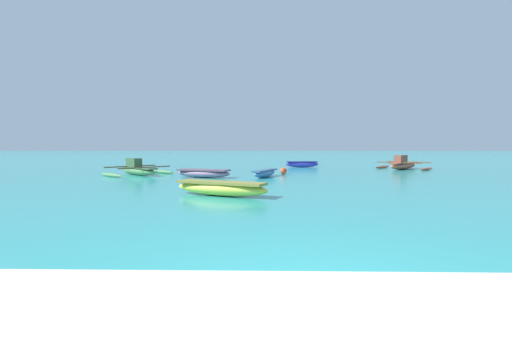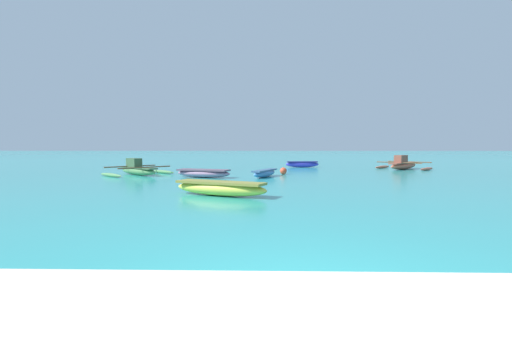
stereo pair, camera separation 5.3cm
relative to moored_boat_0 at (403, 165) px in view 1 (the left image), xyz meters
name	(u,v)px [view 1 (the left image)]	position (x,y,z in m)	size (l,w,h in m)	color
ground_plane	(328,322)	(-9.55, -21.89, -0.34)	(240.00, 240.00, 0.00)	teal
moored_boat_0	(403,165)	(0.00, 0.00, 0.00)	(3.99, 3.98, 1.04)	#D0684C
moored_boat_1	(302,164)	(-7.09, 2.18, -0.08)	(2.67, 0.68, 0.48)	#3E3AC9
moored_boat_2	(265,173)	(-10.10, -6.49, -0.12)	(1.51, 2.69, 0.40)	#5290D6
moored_boat_3	(203,173)	(-13.39, -6.86, -0.10)	(3.19, 1.73, 0.44)	#A37798
moored_boat_4	(137,170)	(-17.55, -5.28, -0.03)	(4.07, 4.19, 0.97)	#599256
moored_boat_5	(221,188)	(-11.62, -13.57, -0.07)	(3.47, 2.05, 0.49)	#E4DD4D
mooring_buoy_0	(283,171)	(-8.97, -4.68, -0.14)	(0.41, 0.41, 0.41)	#E54C2D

